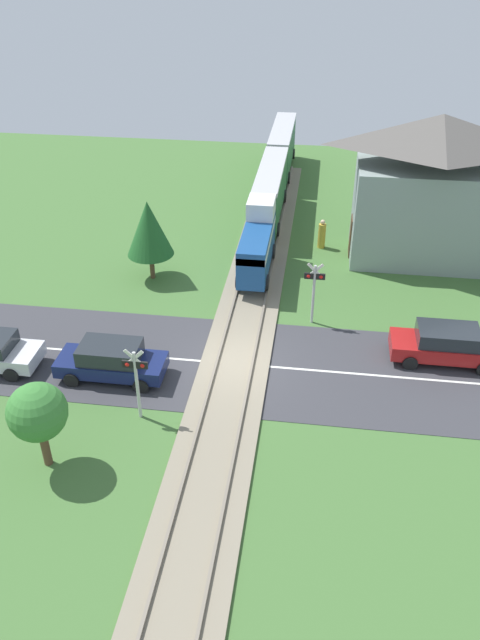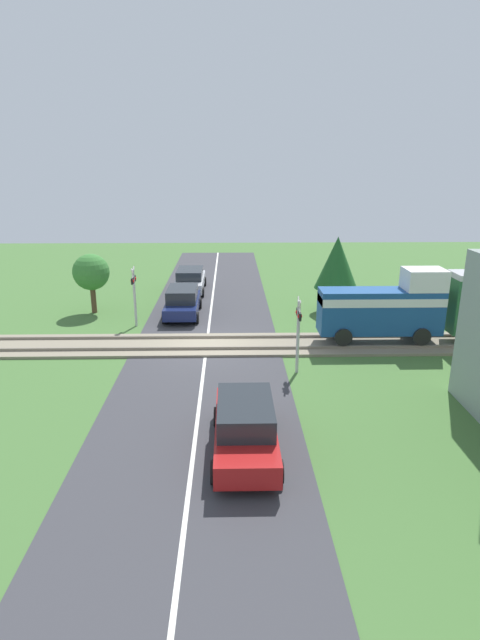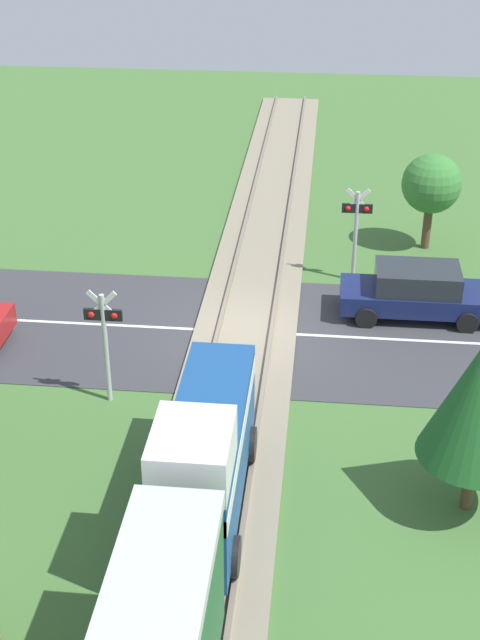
{
  "view_description": "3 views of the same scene",
  "coord_description": "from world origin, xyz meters",
  "px_view_note": "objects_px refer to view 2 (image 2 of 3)",
  "views": [
    {
      "loc": [
        2.97,
        -20.14,
        15.15
      ],
      "look_at": [
        0.0,
        1.47,
        1.2
      ],
      "focal_mm": 35.0,
      "sensor_mm": 36.0,
      "label": 1
    },
    {
      "loc": [
        20.62,
        1.04,
        7.69
      ],
      "look_at": [
        0.0,
        1.47,
        1.2
      ],
      "focal_mm": 28.0,
      "sensor_mm": 36.0,
      "label": 2
    },
    {
      "loc": [
        -2.02,
        21.15,
        12.11
      ],
      "look_at": [
        0.0,
        1.47,
        1.2
      ],
      "focal_mm": 50.0,
      "sensor_mm": 36.0,
      "label": 3
    }
  ],
  "objects_px": {
    "car_near_crossing": "(183,301)",
    "car_far_side": "(245,426)",
    "car_behind_queue": "(190,280)",
    "crossing_signal_east_approach": "(298,325)",
    "crossing_signal_west_approach": "(134,288)"
  },
  "relations": [
    {
      "from": "car_behind_queue",
      "to": "crossing_signal_east_approach",
      "type": "relative_size",
      "value": 1.52
    },
    {
      "from": "car_near_crossing",
      "to": "car_far_side",
      "type": "height_order",
      "value": "car_far_side"
    },
    {
      "from": "car_behind_queue",
      "to": "car_near_crossing",
      "type": "bearing_deg",
      "value": 0.0
    },
    {
      "from": "car_far_side",
      "to": "crossing_signal_west_approach",
      "type": "distance_m",
      "value": 12.48
    },
    {
      "from": "car_far_side",
      "to": "car_behind_queue",
      "type": "distance_m",
      "value": 18.57
    },
    {
      "from": "car_near_crossing",
      "to": "car_behind_queue",
      "type": "bearing_deg",
      "value": -180.0
    },
    {
      "from": "car_near_crossing",
      "to": "car_far_side",
      "type": "xyz_separation_m",
      "value": [
        13.08,
        2.88,
        0.01
      ]
    },
    {
      "from": "car_far_side",
      "to": "crossing_signal_east_approach",
      "type": "bearing_deg",
      "value": 158.43
    },
    {
      "from": "car_near_crossing",
      "to": "crossing_signal_east_approach",
      "type": "distance_m",
      "value": 9.2
    },
    {
      "from": "car_behind_queue",
      "to": "crossing_signal_west_approach",
      "type": "xyz_separation_m",
      "value": [
        6.99,
        -2.16,
        1.16
      ]
    },
    {
      "from": "car_far_side",
      "to": "car_behind_queue",
      "type": "relative_size",
      "value": 0.98
    },
    {
      "from": "car_near_crossing",
      "to": "crossing_signal_east_approach",
      "type": "bearing_deg",
      "value": 33.5
    },
    {
      "from": "car_near_crossing",
      "to": "car_far_side",
      "type": "distance_m",
      "value": 13.39
    },
    {
      "from": "car_near_crossing",
      "to": "car_behind_queue",
      "type": "height_order",
      "value": "car_near_crossing"
    },
    {
      "from": "crossing_signal_east_approach",
      "to": "car_behind_queue",
      "type": "bearing_deg",
      "value": -158.64
    }
  ]
}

